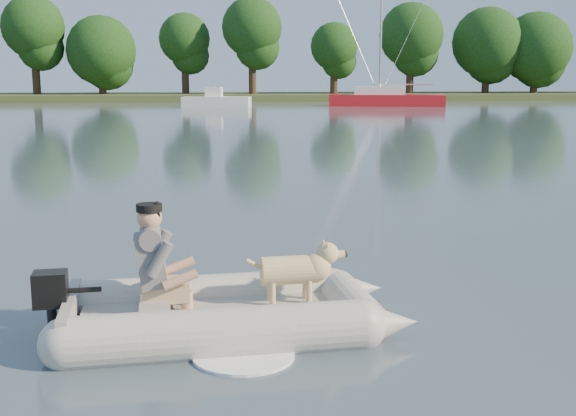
{
  "coord_description": "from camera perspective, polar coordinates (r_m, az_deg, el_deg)",
  "views": [
    {
      "loc": [
        -0.4,
        -6.69,
        2.38
      ],
      "look_at": [
        0.56,
        2.01,
        0.75
      ],
      "focal_mm": 45.0,
      "sensor_mm": 36.0,
      "label": 1
    }
  ],
  "objects": [
    {
      "name": "outboard_motor",
      "position": [
        6.87,
        -18.17,
        -7.66
      ],
      "size": [
        0.41,
        0.3,
        0.74
      ],
      "primitive_type": null,
      "rotation": [
        0.0,
        0.0,
        0.08
      ],
      "color": "black",
      "rests_on": "dinghy"
    },
    {
      "name": "treeline",
      "position": [
        68.1,
        -1.14,
        12.98
      ],
      "size": [
        84.66,
        7.35,
        9.27
      ],
      "color": "#332316",
      "rests_on": "shore_bank"
    },
    {
      "name": "sailboat",
      "position": [
        55.88,
        7.7,
        8.53
      ],
      "size": [
        8.97,
        4.41,
        11.85
      ],
      "rotation": [
        0.0,
        0.0,
        -0.22
      ],
      "color": "#B5141B",
      "rests_on": "water"
    },
    {
      "name": "dinghy",
      "position": [
        6.76,
        -4.94,
        -5.12
      ],
      "size": [
        4.51,
        3.13,
        1.31
      ],
      "primitive_type": null,
      "rotation": [
        0.0,
        0.0,
        0.08
      ],
      "color": "#9A9A95",
      "rests_on": "water"
    },
    {
      "name": "man",
      "position": [
        6.73,
        -10.62,
        -3.77
      ],
      "size": [
        0.73,
        0.64,
        1.02
      ],
      "primitive_type": null,
      "rotation": [
        0.0,
        0.0,
        0.08
      ],
      "color": "slate",
      "rests_on": "dinghy"
    },
    {
      "name": "motorboat",
      "position": [
        53.22,
        -5.67,
        8.96
      ],
      "size": [
        5.33,
        2.85,
        2.14
      ],
      "primitive_type": null,
      "rotation": [
        0.0,
        0.0,
        -0.19
      ],
      "color": "white",
      "rests_on": "water"
    },
    {
      "name": "dog",
      "position": [
        6.91,
        0.1,
        -5.32
      ],
      "size": [
        0.9,
        0.38,
        0.59
      ],
      "primitive_type": null,
      "rotation": [
        0.0,
        0.0,
        0.08
      ],
      "color": "tan",
      "rests_on": "dinghy"
    },
    {
      "name": "shore_bank",
      "position": [
        68.73,
        -6.03,
        8.69
      ],
      "size": [
        160.0,
        12.0,
        0.7
      ],
      "primitive_type": "cube",
      "color": "#47512D",
      "rests_on": "water"
    },
    {
      "name": "water",
      "position": [
        7.11,
        -2.72,
        -9.0
      ],
      "size": [
        160.0,
        160.0,
        0.0
      ],
      "primitive_type": "plane",
      "color": "slate",
      "rests_on": "ground"
    }
  ]
}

